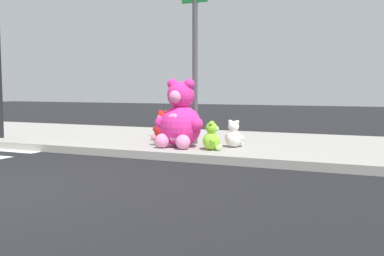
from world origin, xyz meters
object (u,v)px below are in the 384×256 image
(sign_pole, at_px, (195,61))
(plush_white, at_px, (234,136))
(plush_red, at_px, (163,128))
(plush_pink_large, at_px, (180,120))
(plush_lime, at_px, (212,138))

(sign_pole, bearing_deg, plush_white, -12.89)
(plush_red, xyz_separation_m, plush_white, (1.82, -0.50, -0.05))
(plush_pink_large, xyz_separation_m, plush_lime, (0.74, -0.17, -0.32))
(sign_pole, distance_m, plush_white, 1.76)
(sign_pole, height_order, plush_pink_large, sign_pole)
(plush_lime, distance_m, plush_white, 0.60)
(sign_pole, height_order, plush_lime, sign_pole)
(plush_pink_large, bearing_deg, sign_pole, 83.53)
(plush_red, bearing_deg, plush_pink_large, -46.44)
(plush_red, bearing_deg, sign_pole, -17.75)
(plush_lime, bearing_deg, sign_pole, 131.72)
(plush_red, relative_size, plush_white, 1.25)
(plush_lime, height_order, plush_red, plush_red)
(plush_lime, distance_m, plush_red, 1.89)
(plush_lime, bearing_deg, plush_pink_large, 167.23)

